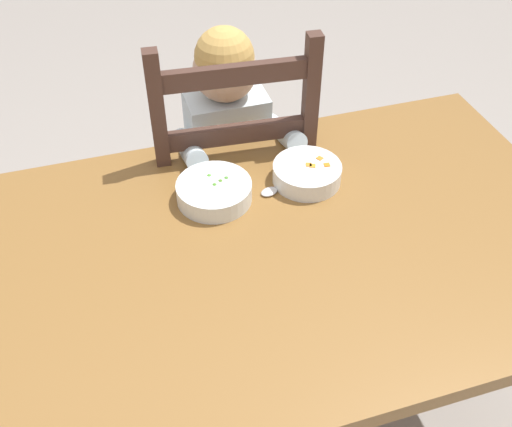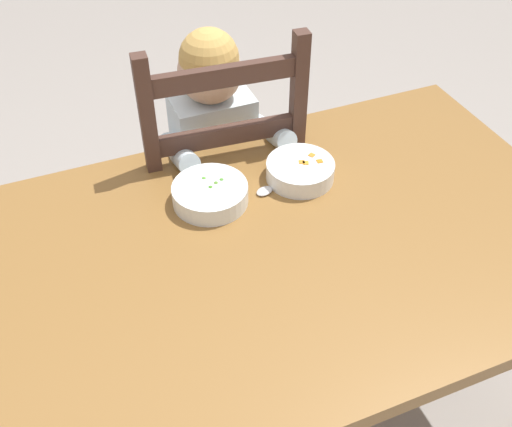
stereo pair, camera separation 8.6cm
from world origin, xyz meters
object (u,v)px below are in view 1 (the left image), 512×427
at_px(bowl_of_peas, 214,191).
at_px(bowl_of_carrots, 307,173).
at_px(dining_chair, 230,187).
at_px(spoon, 276,189).
at_px(dining_table, 241,279).
at_px(child_figure, 230,143).

xyz_separation_m(bowl_of_peas, bowl_of_carrots, (0.23, -0.00, -0.00)).
bearing_deg(bowl_of_peas, dining_chair, 69.36).
height_order(bowl_of_carrots, spoon, bowl_of_carrots).
xyz_separation_m(dining_table, bowl_of_peas, (-0.01, 0.19, 0.11)).
height_order(dining_chair, bowl_of_peas, dining_chair).
distance_m(dining_table, bowl_of_peas, 0.22).
xyz_separation_m(dining_table, child_figure, (0.11, 0.48, 0.03)).
bearing_deg(bowl_of_carrots, dining_chair, 112.11).
height_order(dining_table, dining_chair, dining_chair).
bearing_deg(bowl_of_carrots, child_figure, 111.69).
bearing_deg(bowl_of_peas, bowl_of_carrots, -0.01).
bearing_deg(dining_chair, bowl_of_carrots, -67.89).
distance_m(child_figure, spoon, 0.31).
height_order(dining_chair, bowl_of_carrots, dining_chair).
distance_m(dining_table, spoon, 0.24).
distance_m(dining_chair, child_figure, 0.17).
distance_m(bowl_of_peas, spoon, 0.15).
bearing_deg(dining_table, spoon, 51.19).
bearing_deg(bowl_of_carrots, spoon, -172.28).
bearing_deg(dining_chair, dining_table, -102.03).
relative_size(bowl_of_carrots, spoon, 1.23).
distance_m(dining_chair, bowl_of_peas, 0.40).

